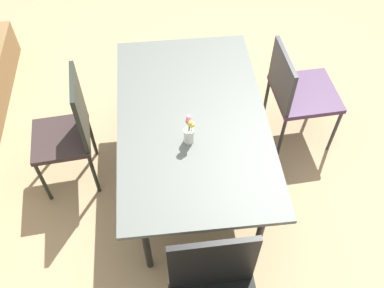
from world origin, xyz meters
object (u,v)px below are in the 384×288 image
(dining_table, at_px, (192,122))
(flower_vase, at_px, (189,131))
(chair_near_right, at_px, (297,90))
(chair_far_side, at_px, (70,128))

(dining_table, bearing_deg, flower_vase, 168.83)
(flower_vase, bearing_deg, chair_near_right, -57.50)
(chair_far_side, height_order, flower_vase, chair_far_side)
(dining_table, bearing_deg, chair_far_side, 81.66)
(chair_near_right, bearing_deg, chair_far_side, -85.16)
(dining_table, relative_size, flower_vase, 7.17)
(dining_table, height_order, flower_vase, flower_vase)
(dining_table, xyz_separation_m, chair_far_side, (0.13, 0.87, -0.11))
(dining_table, height_order, chair_near_right, chair_near_right)
(flower_vase, bearing_deg, dining_table, -11.17)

